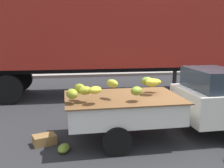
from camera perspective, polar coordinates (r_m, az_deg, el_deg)
The scene contains 6 objects.
ground at distance 7.41m, azimuth 11.66°, elevation -9.88°, with size 220.00×220.00×0.00m, color #28282B.
curb_strip at distance 16.51m, azimuth -0.26°, elevation 2.10°, with size 80.00×0.80×0.16m, color gray.
pickup_truck at distance 7.18m, azimuth 17.74°, elevation -3.47°, with size 4.94×1.98×1.70m.
semi_trailer at distance 11.31m, azimuth -2.72°, elevation 10.58°, with size 12.05×2.81×3.95m.
fallen_banana_bunch_near_tailgate at distance 6.16m, azimuth -10.28°, elevation -13.35°, with size 0.40×0.24×0.18m, color olive.
produce_crate at distance 6.64m, azimuth -14.23°, elevation -11.45°, with size 0.52×0.36×0.22m, color olive.
Camera 1 is at (-2.54, -6.46, 2.60)m, focal length 42.78 mm.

